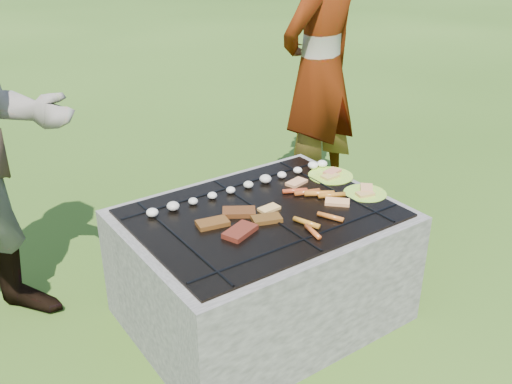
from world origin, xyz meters
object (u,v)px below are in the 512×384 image
(cook, at_px, (320,71))
(fire_pit, at_px, (262,269))
(plate_near, at_px, (365,193))
(plate_far, at_px, (331,176))

(cook, bearing_deg, fire_pit, 28.16)
(plate_near, distance_m, cook, 1.27)
(plate_near, xyz_separation_m, cook, (0.59, 1.07, 0.34))
(fire_pit, xyz_separation_m, plate_near, (0.56, -0.14, 0.33))
(plate_far, relative_size, cook, 0.13)
(fire_pit, height_order, plate_far, plate_far)
(plate_near, bearing_deg, fire_pit, 166.41)
(fire_pit, distance_m, cook, 1.63)
(fire_pit, relative_size, plate_near, 5.14)
(fire_pit, bearing_deg, cook, 38.92)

